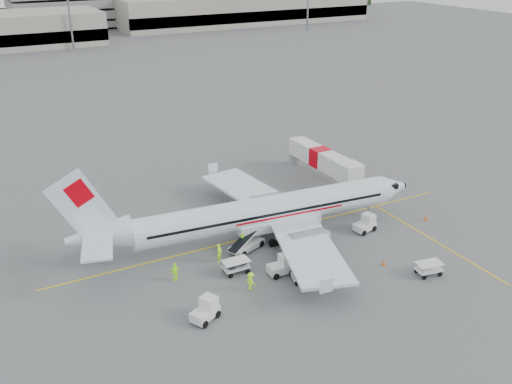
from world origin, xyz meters
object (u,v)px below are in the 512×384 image
tug_fore (365,223)px  tug_mid (281,265)px  jet_bridge (320,164)px  tug_aft (205,310)px  belt_loader (247,237)px  aircraft (267,192)px

tug_fore → tug_mid: tug_mid is taller
tug_mid → tug_fore: bearing=16.1°
jet_bridge → tug_aft: size_ratio=6.28×
belt_loader → tug_mid: 5.30m
tug_mid → tug_aft: size_ratio=1.00×
aircraft → tug_mid: bearing=-104.1°
aircraft → belt_loader: (-2.94, -1.41, -3.52)m
aircraft → belt_loader: size_ratio=7.24×
aircraft → tug_aft: aircraft is taller
aircraft → belt_loader: 4.79m
belt_loader → tug_mid: bearing=-105.1°
tug_fore → tug_aft: tug_aft is taller
aircraft → tug_aft: bearing=-133.3°
aircraft → tug_fore: aircraft is taller
tug_fore → aircraft: bearing=147.9°
aircraft → tug_mid: (-2.27, -6.65, -3.94)m
belt_loader → tug_fore: size_ratio=2.15×
belt_loader → aircraft: bearing=3.3°
tug_aft → aircraft: bearing=14.1°
jet_bridge → tug_mid: 23.04m
belt_loader → tug_fore: belt_loader is taller
tug_mid → jet_bridge: bearing=49.1°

